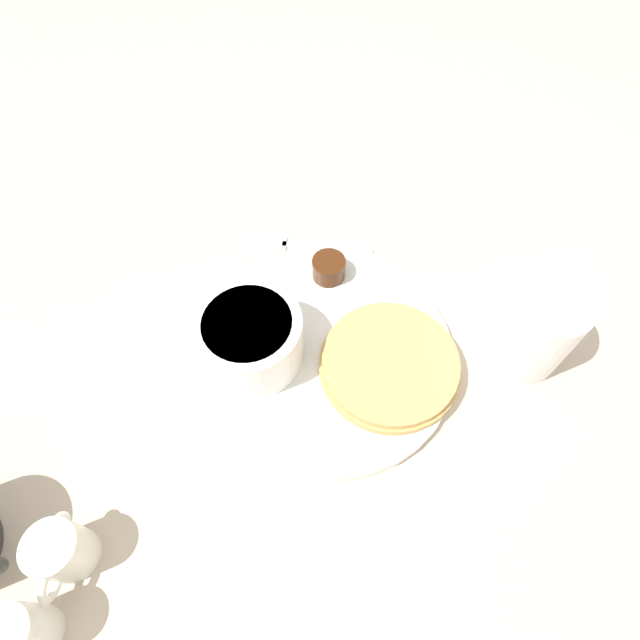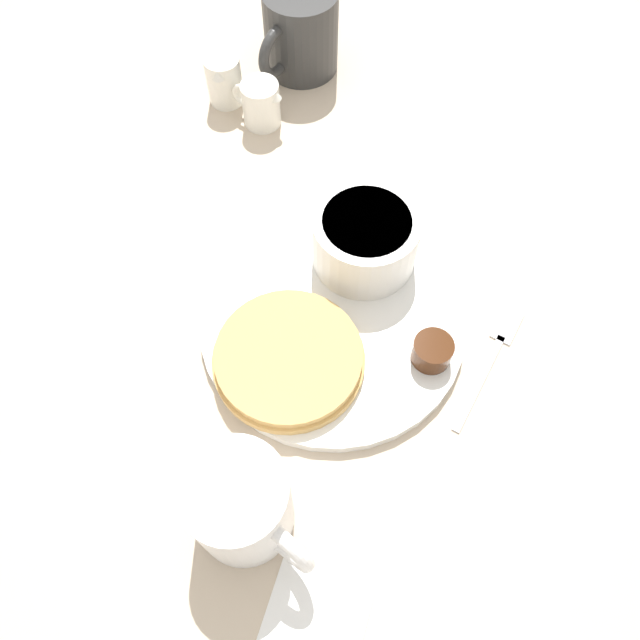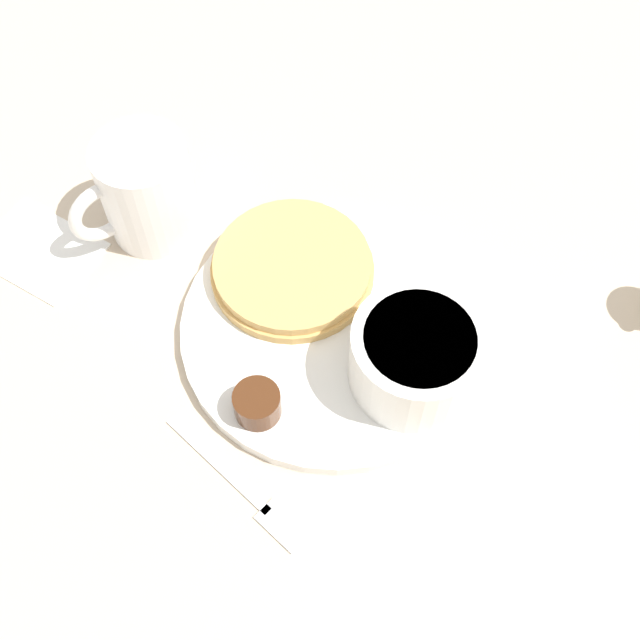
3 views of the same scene
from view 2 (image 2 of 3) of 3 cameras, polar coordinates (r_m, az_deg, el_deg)
ground_plane at (r=0.59m, az=1.13°, el=-0.50°), size 4.00×4.00×0.00m
plate at (r=0.58m, az=1.14°, el=-0.22°), size 0.25×0.25×0.01m
pancake_stack at (r=0.55m, az=-2.89°, el=-3.49°), size 0.14×0.14×0.02m
bowl at (r=0.59m, az=4.16°, el=7.45°), size 0.10×0.10×0.06m
syrup_cup at (r=0.56m, az=10.21°, el=-2.83°), size 0.04×0.04×0.02m
butter_ramekin at (r=0.61m, az=5.78°, el=7.01°), size 0.05×0.05×0.04m
coffee_mug at (r=0.48m, az=-7.11°, el=-16.54°), size 0.08×0.11×0.09m
creamer_pitcher_near at (r=0.74m, az=-5.46°, el=19.12°), size 0.04×0.06×0.05m
creamer_pitcher_far at (r=0.77m, az=-8.74°, el=20.94°), size 0.06×0.04×0.06m
fork at (r=0.59m, az=15.61°, el=-2.88°), size 0.14×0.04×0.00m
second_mug at (r=0.79m, az=-1.87°, el=24.81°), size 0.12×0.09×0.10m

